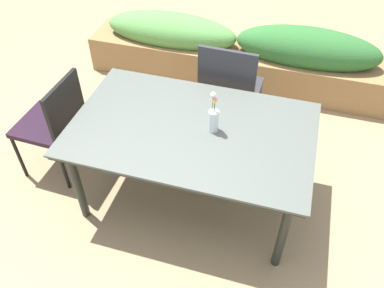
{
  "coord_description": "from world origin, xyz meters",
  "views": [
    {
      "loc": [
        0.6,
        -1.87,
        2.5
      ],
      "look_at": [
        0.03,
        0.06,
        0.56
      ],
      "focal_mm": 37.29,
      "sensor_mm": 36.0,
      "label": 1
    }
  ],
  "objects_px": {
    "dining_table": "(192,135)",
    "chair_end_left": "(55,120)",
    "flower_vase": "(213,118)",
    "chair_far_side": "(229,87)",
    "planter_box": "(237,54)"
  },
  "relations": [
    {
      "from": "dining_table",
      "to": "planter_box",
      "type": "relative_size",
      "value": 0.53
    },
    {
      "from": "chair_end_left",
      "to": "flower_vase",
      "type": "height_order",
      "value": "flower_vase"
    },
    {
      "from": "flower_vase",
      "to": "dining_table",
      "type": "bearing_deg",
      "value": -171.21
    },
    {
      "from": "chair_end_left",
      "to": "planter_box",
      "type": "relative_size",
      "value": 0.29
    },
    {
      "from": "dining_table",
      "to": "chair_far_side",
      "type": "distance_m",
      "value": 0.79
    },
    {
      "from": "chair_far_side",
      "to": "planter_box",
      "type": "distance_m",
      "value": 0.91
    },
    {
      "from": "dining_table",
      "to": "planter_box",
      "type": "height_order",
      "value": "dining_table"
    },
    {
      "from": "dining_table",
      "to": "chair_end_left",
      "type": "height_order",
      "value": "chair_end_left"
    },
    {
      "from": "flower_vase",
      "to": "chair_far_side",
      "type": "bearing_deg",
      "value": 93.3
    },
    {
      "from": "dining_table",
      "to": "flower_vase",
      "type": "height_order",
      "value": "flower_vase"
    },
    {
      "from": "chair_end_left",
      "to": "chair_far_side",
      "type": "height_order",
      "value": "chair_far_side"
    },
    {
      "from": "dining_table",
      "to": "chair_far_side",
      "type": "height_order",
      "value": "chair_far_side"
    },
    {
      "from": "dining_table",
      "to": "chair_end_left",
      "type": "relative_size",
      "value": 1.87
    },
    {
      "from": "chair_far_side",
      "to": "dining_table",
      "type": "bearing_deg",
      "value": -95.28
    },
    {
      "from": "chair_end_left",
      "to": "chair_far_side",
      "type": "xyz_separation_m",
      "value": [
        1.19,
        0.78,
        0.02
      ]
    }
  ]
}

